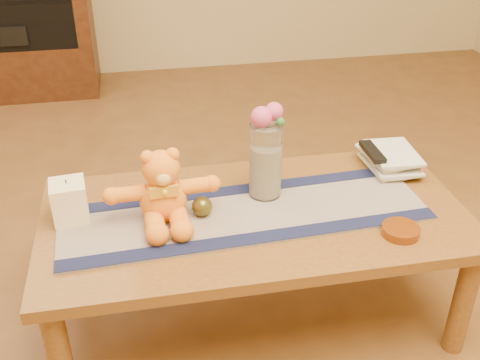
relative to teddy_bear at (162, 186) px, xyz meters
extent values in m
plane|color=brown|center=(0.30, -0.02, -0.57)|extent=(5.50, 5.50, 0.00)
cube|color=brown|center=(0.30, -0.02, -0.14)|extent=(1.40, 0.70, 0.04)
cylinder|color=brown|center=(-0.34, -0.31, -0.37)|extent=(0.07, 0.07, 0.41)
cylinder|color=brown|center=(0.94, -0.31, -0.37)|extent=(0.07, 0.07, 0.41)
cylinder|color=brown|center=(-0.34, 0.27, -0.37)|extent=(0.07, 0.07, 0.41)
cylinder|color=brown|center=(0.94, 0.27, -0.37)|extent=(0.07, 0.07, 0.41)
cube|color=#1E1C4F|center=(0.26, -0.03, -0.12)|extent=(1.21, 0.41, 0.01)
cube|color=#121638|center=(0.27, -0.17, -0.12)|extent=(1.20, 0.12, 0.00)
cube|color=#121638|center=(0.25, 0.12, -0.12)|extent=(1.20, 0.12, 0.00)
cube|color=#FFE4BB|center=(-0.29, 0.05, -0.05)|extent=(0.12, 0.12, 0.13)
cylinder|color=black|center=(-0.29, 0.05, 0.02)|extent=(0.00, 0.00, 0.01)
cylinder|color=silver|center=(0.35, 0.08, 0.01)|extent=(0.11, 0.11, 0.26)
cylinder|color=beige|center=(0.35, 0.08, -0.03)|extent=(0.09, 0.09, 0.18)
sphere|color=#C84679|center=(0.33, 0.07, 0.18)|extent=(0.07, 0.07, 0.07)
sphere|color=#C84679|center=(0.38, 0.08, 0.19)|extent=(0.06, 0.06, 0.06)
sphere|color=#465299|center=(0.36, 0.11, 0.17)|extent=(0.04, 0.04, 0.04)
sphere|color=#465299|center=(0.32, 0.10, 0.16)|extent=(0.04, 0.04, 0.04)
sphere|color=#33662D|center=(0.39, 0.06, 0.16)|extent=(0.03, 0.03, 0.03)
sphere|color=#4C4719|center=(0.12, -0.01, -0.08)|extent=(0.08, 0.08, 0.07)
imported|color=beige|center=(0.77, 0.17, -0.11)|extent=(0.18, 0.23, 0.02)
imported|color=beige|center=(0.78, 0.17, -0.09)|extent=(0.18, 0.24, 0.02)
imported|color=beige|center=(0.77, 0.18, -0.08)|extent=(0.19, 0.24, 0.02)
imported|color=beige|center=(0.78, 0.17, -0.06)|extent=(0.18, 0.23, 0.02)
cube|color=black|center=(0.77, 0.16, -0.04)|extent=(0.05, 0.16, 0.02)
cylinder|color=#BF5914|center=(0.72, -0.23, -0.11)|extent=(0.12, 0.12, 0.03)
camera|label=1|loc=(-0.05, -1.56, 0.93)|focal=42.76mm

